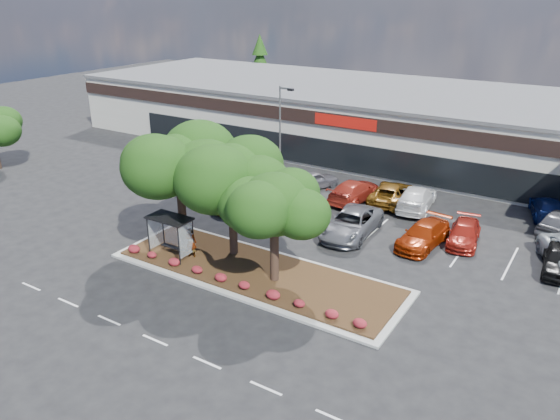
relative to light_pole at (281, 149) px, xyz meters
The scene contains 26 objects.
ground 18.45m from the light_pole, 64.10° to the right, with size 160.00×160.00×0.00m, color black.
retail_store 19.40m from the light_pole, 65.81° to the left, with size 80.40×25.20×6.25m.
landscape_island 14.08m from the light_pole, 64.32° to the right, with size 18.00×6.00×0.26m.
lane_markings 10.42m from the light_pole, 36.86° to the right, with size 33.12×20.06×0.01m.
shrub_row 15.85m from the light_pole, 67.69° to the right, with size 17.00×0.80×0.50m, color maroon, non-canonical shape.
bus_shelter 13.37m from the light_pole, 88.36° to the right, with size 2.75×1.55×2.59m.
island_tree_west 11.73m from the light_pole, 90.59° to the right, with size 7.20×7.20×7.89m, color #143B0F, non-canonical shape.
island_tree_mid 11.53m from the light_pole, 72.96° to the right, with size 6.60×6.60×7.32m, color #143B0F, non-canonical shape.
island_tree_east 14.54m from the light_pole, 59.49° to the right, with size 5.80×5.80×6.50m, color #143B0F, non-canonical shape.
conifer_north_west 37.11m from the light_pole, 126.61° to the left, with size 4.40×4.40×10.00m, color #143B0F.
person_waiting 13.19m from the light_pole, 83.46° to the right, with size 0.70×0.46×1.92m, color #594C47.
light_pole is the anchor object (origin of this frame).
car_0 7.37m from the light_pole, 162.49° to the right, with size 2.28×5.60×1.62m, color navy.
car_1 4.16m from the light_pole, 127.25° to the right, with size 1.85×4.61×1.57m, color maroon.
car_2 5.03m from the light_pole, 102.10° to the right, with size 2.29×5.63×1.63m, color brown.
car_3 9.73m from the light_pole, 26.86° to the right, with size 2.85×6.17×1.72m, color slate.
car_4 13.71m from the light_pole, 13.78° to the right, with size 2.12×5.22×1.52m, color #8F2507.
car_5 15.52m from the light_pole, ahead, with size 1.88×4.63×1.34m, color maroon.
car_6 21.35m from the light_pole, ahead, with size 1.90×4.71×1.61m, color black.
car_9 7.67m from the light_pole, 165.09° to the left, with size 1.98×4.91×1.67m, color #961406.
car_10 4.46m from the light_pole, 61.05° to the left, with size 1.77×4.40×1.50m, color slate.
car_11 6.69m from the light_pole, 19.08° to the left, with size 2.31×5.69×1.65m, color maroon.
car_12 9.37m from the light_pole, 20.29° to the left, with size 2.65×5.74×1.60m, color brown.
car_13 11.19m from the light_pole, 16.01° to the left, with size 2.39×5.87×1.70m, color silver.
car_14 20.41m from the light_pole, 18.02° to the left, with size 2.18×5.36×1.56m, color #0C1A55.
car_15 20.88m from the light_pole, 10.64° to the left, with size 1.98×4.92×1.68m, color #515257.
Camera 1 is at (14.36, -19.38, 15.70)m, focal length 35.00 mm.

